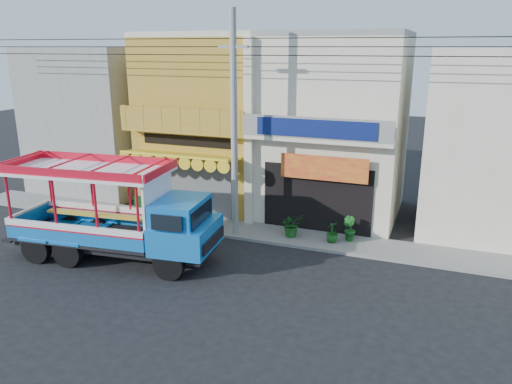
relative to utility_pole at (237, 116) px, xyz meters
The scene contains 13 objects.
ground 6.08m from the utility_pole, 75.53° to the right, with size 90.00×90.00×0.00m, color black.
sidewalk 5.09m from the utility_pole, 39.41° to the left, with size 30.00×2.00×0.12m, color slate.
shophouse_left 5.70m from the utility_pole, 124.03° to the left, with size 6.00×7.50×8.24m.
shophouse_right 5.54m from the utility_pole, 58.56° to the left, with size 6.00×6.75×8.24m.
party_pilaster 1.87m from the utility_pole, 95.46° to the left, with size 0.35×0.30×8.00m, color beige.
filler_building_left 11.25m from the utility_pole, 155.15° to the left, with size 6.00×6.00×7.60m, color gray.
filler_building_right 10.98m from the utility_pole, 25.50° to the left, with size 6.00×6.00×7.60m, color beige.
utility_pole is the anchor object (origin of this frame).
songthaew_truck 5.64m from the utility_pole, 128.35° to the right, with size 8.08×3.34×3.67m.
green_sign 6.78m from the utility_pole, behind, with size 0.64×0.34×0.97m.
potted_plant_a 4.93m from the utility_pole, 15.96° to the left, with size 0.89×0.77×0.99m, color #17531A.
potted_plant_b 6.30m from the utility_pole, 12.88° to the left, with size 0.54×0.44×0.98m, color #17531A.
potted_plant_c 5.91m from the utility_pole, ahead, with size 0.47×0.47×0.84m, color #17531A.
Camera 1 is at (6.76, -14.50, 7.61)m, focal length 35.00 mm.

